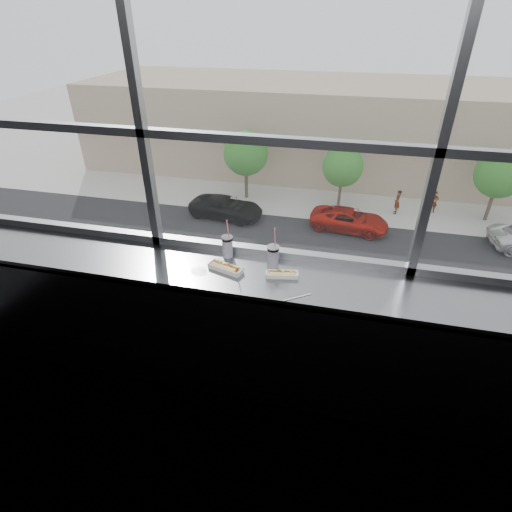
% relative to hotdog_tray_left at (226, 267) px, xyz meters
% --- Properties ---
extents(wall_back_lower, '(6.00, 0.00, 6.00)m').
position_rel_hotdog_tray_left_xyz_m(wall_back_lower, '(0.33, 0.29, -0.58)').
color(wall_back_lower, black).
rests_on(wall_back_lower, ground).
extents(window_glass, '(6.00, 0.00, 6.00)m').
position_rel_hotdog_tray_left_xyz_m(window_glass, '(0.33, 0.31, 1.17)').
color(window_glass, silver).
rests_on(window_glass, ground).
extents(window_mullions, '(6.00, 0.08, 2.40)m').
position_rel_hotdog_tray_left_xyz_m(window_mullions, '(0.33, 0.29, 1.17)').
color(window_mullions, gray).
rests_on(window_mullions, ground).
extents(counter, '(6.00, 0.55, 0.06)m').
position_rel_hotdog_tray_left_xyz_m(counter, '(0.33, 0.01, -0.06)').
color(counter, gray).
rests_on(counter, ground).
extents(counter_fascia, '(6.00, 0.04, 1.04)m').
position_rel_hotdog_tray_left_xyz_m(counter_fascia, '(0.33, -0.24, -0.58)').
color(counter_fascia, gray).
rests_on(counter_fascia, ground).
extents(hotdog_tray_left, '(0.28, 0.16, 0.06)m').
position_rel_hotdog_tray_left_xyz_m(hotdog_tray_left, '(0.00, 0.00, 0.00)').
color(hotdog_tray_left, white).
rests_on(hotdog_tray_left, counter).
extents(hotdog_tray_right, '(0.24, 0.12, 0.06)m').
position_rel_hotdog_tray_left_xyz_m(hotdog_tray_right, '(0.42, 0.02, -0.00)').
color(hotdog_tray_right, white).
rests_on(hotdog_tray_right, counter).
extents(soda_cup_left, '(0.09, 0.09, 0.33)m').
position_rel_hotdog_tray_left_xyz_m(soda_cup_left, '(-0.04, 0.20, 0.07)').
color(soda_cup_left, white).
rests_on(soda_cup_left, counter).
extents(soda_cup_right, '(0.09, 0.09, 0.34)m').
position_rel_hotdog_tray_left_xyz_m(soda_cup_right, '(0.33, 0.12, 0.07)').
color(soda_cup_right, white).
rests_on(soda_cup_right, counter).
extents(loose_straw, '(0.17, 0.12, 0.01)m').
position_rel_hotdog_tray_left_xyz_m(loose_straw, '(0.56, -0.21, -0.02)').
color(loose_straw, white).
rests_on(loose_straw, counter).
extents(wrapper, '(0.11, 0.08, 0.03)m').
position_rel_hotdog_tray_left_xyz_m(wrapper, '(-0.19, -0.06, -0.01)').
color(wrapper, silver).
rests_on(wrapper, counter).
extents(plaza_ground, '(120.00, 120.00, 0.00)m').
position_rel_hotdog_tray_left_xyz_m(plaza_ground, '(0.33, 43.79, -12.13)').
color(plaza_ground, '#B4B1AB').
rests_on(plaza_ground, ground).
extents(plaza_near, '(50.00, 14.00, 0.04)m').
position_rel_hotdog_tray_left_xyz_m(plaza_near, '(0.33, 7.29, -12.11)').
color(plaza_near, '#B4B1AB').
rests_on(plaza_near, plaza_ground).
extents(street_asphalt, '(80.00, 10.00, 0.06)m').
position_rel_hotdog_tray_left_xyz_m(street_asphalt, '(0.33, 20.29, -12.10)').
color(street_asphalt, black).
rests_on(street_asphalt, plaza_ground).
extents(far_sidewalk, '(80.00, 6.00, 0.04)m').
position_rel_hotdog_tray_left_xyz_m(far_sidewalk, '(0.33, 28.29, -12.11)').
color(far_sidewalk, '#B4B1AB').
rests_on(far_sidewalk, plaza_ground).
extents(far_building, '(50.00, 14.00, 8.00)m').
position_rel_hotdog_tray_left_xyz_m(far_building, '(0.33, 38.29, -8.13)').
color(far_building, tan).
rests_on(far_building, plaza_ground).
extents(car_far_b, '(3.25, 6.40, 2.05)m').
position_rel_hotdog_tray_left_xyz_m(car_far_b, '(1.43, 24.29, -11.04)').
color(car_far_b, '#B40B00').
rests_on(car_far_b, street_asphalt).
extents(car_near_b, '(2.78, 5.83, 1.89)m').
position_rel_hotdog_tray_left_xyz_m(car_near_b, '(-6.73, 16.29, -11.12)').
color(car_near_b, black).
rests_on(car_near_b, street_asphalt).
extents(car_far_a, '(3.36, 6.51, 2.08)m').
position_rel_hotdog_tray_left_xyz_m(car_far_a, '(-7.81, 24.29, -11.03)').
color(car_far_a, black).
rests_on(car_far_a, street_asphalt).
extents(car_near_a, '(3.04, 6.36, 2.06)m').
position_rel_hotdog_tray_left_xyz_m(car_near_a, '(-13.45, 16.29, -11.04)').
color(car_near_a, '#AFAFAF').
rests_on(car_near_a, street_asphalt).
extents(car_near_d, '(2.76, 6.44, 2.14)m').
position_rel_hotdog_tray_left_xyz_m(car_near_d, '(5.34, 16.29, -11.00)').
color(car_near_d, white).
rests_on(car_near_d, street_asphalt).
extents(pedestrian_c, '(0.76, 1.02, 2.28)m').
position_rel_hotdog_tray_left_xyz_m(pedestrian_c, '(4.94, 27.93, -10.94)').
color(pedestrian_c, '#66605B').
rests_on(pedestrian_c, far_sidewalk).
extents(pedestrian_d, '(0.92, 0.69, 2.08)m').
position_rel_hotdog_tray_left_xyz_m(pedestrian_d, '(7.76, 28.79, -11.05)').
color(pedestrian_d, '#66605B').
rests_on(pedestrian_d, far_sidewalk).
extents(tree_left, '(3.63, 3.63, 5.68)m').
position_rel_hotdog_tray_left_xyz_m(tree_left, '(-7.25, 28.29, -8.28)').
color(tree_left, '#47382B').
rests_on(tree_left, far_sidewalk).
extents(tree_center, '(3.16, 3.16, 4.94)m').
position_rel_hotdog_tray_left_xyz_m(tree_center, '(0.49, 28.29, -8.77)').
color(tree_center, '#47382B').
rests_on(tree_center, far_sidewalk).
extents(tree_right, '(3.47, 3.47, 5.43)m').
position_rel_hotdog_tray_left_xyz_m(tree_right, '(11.55, 28.29, -8.45)').
color(tree_right, '#47382B').
rests_on(tree_right, far_sidewalk).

